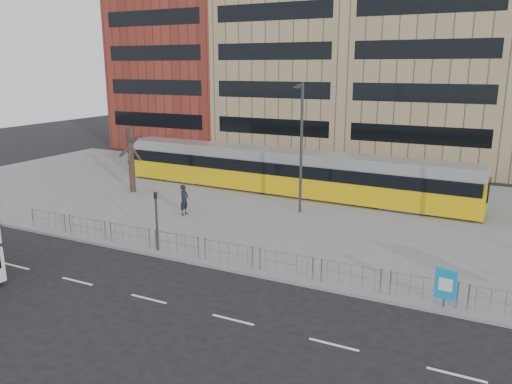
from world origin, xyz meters
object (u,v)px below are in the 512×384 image
at_px(tram, 286,172).
at_px(traffic_light_west, 156,214).
at_px(lamp_post_west, 301,143).
at_px(ad_panel, 446,285).
at_px(pedestrian, 184,200).
at_px(bare_tree, 129,124).

distance_m(tram, traffic_light_west, 14.05).
bearing_deg(lamp_post_west, ad_panel, -44.62).
bearing_deg(ad_panel, traffic_light_west, -174.17).
relative_size(ad_panel, traffic_light_west, 0.51).
height_order(ad_panel, pedestrian, pedestrian).
distance_m(ad_panel, lamp_post_west, 14.41).
relative_size(ad_panel, lamp_post_west, 0.19).
xyz_separation_m(tram, bare_tree, (-10.58, -4.68, 3.49)).
bearing_deg(ad_panel, bare_tree, 164.28).
bearing_deg(bare_tree, pedestrian, -25.72).
height_order(tram, bare_tree, bare_tree).
distance_m(ad_panel, pedestrian, 17.48).
relative_size(ad_panel, pedestrian, 0.80).
bearing_deg(bare_tree, tram, 23.86).
distance_m(ad_panel, traffic_light_west, 14.05).
height_order(tram, pedestrian, tram).
bearing_deg(lamp_post_west, pedestrian, -150.03).
bearing_deg(bare_tree, lamp_post_west, 1.64).
relative_size(pedestrian, lamp_post_west, 0.23).
relative_size(tram, bare_tree, 3.83).
height_order(traffic_light_west, lamp_post_west, lamp_post_west).
bearing_deg(traffic_light_west, tram, 65.39).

